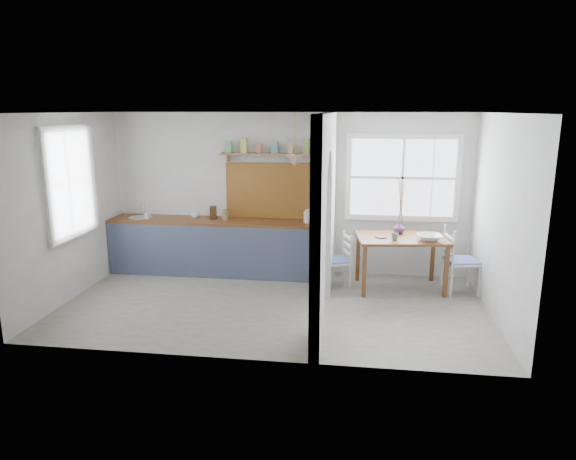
# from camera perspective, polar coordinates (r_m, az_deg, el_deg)

# --- Properties ---
(floor) EXTENTS (5.80, 3.20, 0.01)m
(floor) POSITION_cam_1_polar(r_m,az_deg,el_deg) (7.18, -1.66, -8.34)
(floor) COLOR gray
(floor) RESTS_ON ground
(ceiling) EXTENTS (5.80, 3.20, 0.01)m
(ceiling) POSITION_cam_1_polar(r_m,az_deg,el_deg) (6.67, -1.81, 12.89)
(ceiling) COLOR silver
(ceiling) RESTS_ON walls
(walls) EXTENTS (5.81, 3.21, 2.60)m
(walls) POSITION_cam_1_polar(r_m,az_deg,el_deg) (6.81, -1.73, 1.88)
(walls) COLOR silver
(walls) RESTS_ON floor
(partition) EXTENTS (0.12, 3.20, 2.60)m
(partition) POSITION_cam_1_polar(r_m,az_deg,el_deg) (6.76, 4.21, 3.07)
(partition) COLOR silver
(partition) RESTS_ON floor
(kitchen_window) EXTENTS (0.10, 1.16, 1.50)m
(kitchen_window) POSITION_cam_1_polar(r_m,az_deg,el_deg) (7.75, -23.25, 4.83)
(kitchen_window) COLOR white
(kitchen_window) RESTS_ON walls
(nook_window) EXTENTS (1.76, 0.10, 1.30)m
(nook_window) POSITION_cam_1_polar(r_m,az_deg,el_deg) (8.24, 12.60, 5.68)
(nook_window) COLOR white
(nook_window) RESTS_ON walls
(counter) EXTENTS (3.50, 0.60, 0.90)m
(counter) POSITION_cam_1_polar(r_m,az_deg,el_deg) (8.50, -7.75, -1.75)
(counter) COLOR brown
(counter) RESTS_ON floor
(sink) EXTENTS (0.40, 0.40, 0.02)m
(sink) POSITION_cam_1_polar(r_m,az_deg,el_deg) (8.81, -16.06, 1.28)
(sink) COLOR silver
(sink) RESTS_ON counter
(backsplash) EXTENTS (1.65, 0.03, 0.90)m
(backsplash) POSITION_cam_1_polar(r_m,az_deg,el_deg) (8.36, -1.35, 4.37)
(backsplash) COLOR #955D20
(backsplash) RESTS_ON walls
(shelf) EXTENTS (1.75, 0.20, 0.21)m
(shelf) POSITION_cam_1_polar(r_m,az_deg,el_deg) (8.20, -1.47, 8.78)
(shelf) COLOR brown
(shelf) RESTS_ON walls
(pendant_lamp) EXTENTS (0.26, 0.26, 0.16)m
(pendant_lamp) POSITION_cam_1_polar(r_m,az_deg,el_deg) (7.83, 0.72, 7.68)
(pendant_lamp) COLOR silver
(pendant_lamp) RESTS_ON ceiling
(utensil_rail) EXTENTS (0.02, 0.50, 0.02)m
(utensil_rail) POSITION_cam_1_polar(r_m,az_deg,el_deg) (7.59, 3.94, 4.20)
(utensil_rail) COLOR silver
(utensil_rail) RESTS_ON partition
(dining_table) EXTENTS (1.39, 1.01, 0.81)m
(dining_table) POSITION_cam_1_polar(r_m,az_deg,el_deg) (7.87, 12.35, -3.58)
(dining_table) COLOR brown
(dining_table) RESTS_ON floor
(chair_left) EXTENTS (0.48, 0.48, 0.82)m
(chair_left) POSITION_cam_1_polar(r_m,az_deg,el_deg) (7.83, 5.39, -3.36)
(chair_left) COLOR silver
(chair_left) RESTS_ON floor
(chair_right) EXTENTS (0.51, 0.51, 0.98)m
(chair_right) POSITION_cam_1_polar(r_m,az_deg,el_deg) (7.94, 18.72, -3.19)
(chair_right) COLOR silver
(chair_right) RESTS_ON floor
(kettle) EXTENTS (0.21, 0.19, 0.21)m
(kettle) POSITION_cam_1_polar(r_m,az_deg,el_deg) (8.07, 2.20, 1.54)
(kettle) COLOR silver
(kettle) RESTS_ON counter
(mug_a) EXTENTS (0.13, 0.13, 0.09)m
(mug_a) POSITION_cam_1_polar(r_m,az_deg,el_deg) (8.64, -15.33, 1.47)
(mug_a) COLOR silver
(mug_a) RESTS_ON counter
(mug_b) EXTENTS (0.13, 0.13, 0.10)m
(mug_b) POSITION_cam_1_polar(r_m,az_deg,el_deg) (8.56, -10.27, 1.67)
(mug_b) COLOR silver
(mug_b) RESTS_ON counter
(knife_block) EXTENTS (0.11, 0.14, 0.21)m
(knife_block) POSITION_cam_1_polar(r_m,az_deg,el_deg) (8.42, -8.32, 1.91)
(knife_block) COLOR #432915
(knife_block) RESTS_ON counter
(jar) EXTENTS (0.12, 0.12, 0.16)m
(jar) POSITION_cam_1_polar(r_m,az_deg,el_deg) (8.34, -6.98, 1.69)
(jar) COLOR olive
(jar) RESTS_ON counter
(towel_magenta) EXTENTS (0.02, 0.03, 0.50)m
(towel_magenta) POSITION_cam_1_polar(r_m,az_deg,el_deg) (7.94, 3.63, -4.11)
(towel_magenta) COLOR #CE1865
(towel_magenta) RESTS_ON counter
(towel_orange) EXTENTS (0.02, 0.03, 0.49)m
(towel_orange) POSITION_cam_1_polar(r_m,az_deg,el_deg) (7.92, 3.61, -4.33)
(towel_orange) COLOR #C27A17
(towel_orange) RESTS_ON counter
(bowl) EXTENTS (0.40, 0.40, 0.08)m
(bowl) POSITION_cam_1_polar(r_m,az_deg,el_deg) (7.64, 15.44, -0.80)
(bowl) COLOR white
(bowl) RESTS_ON dining_table
(table_cup) EXTENTS (0.12, 0.12, 0.10)m
(table_cup) POSITION_cam_1_polar(r_m,az_deg,el_deg) (7.56, 11.78, -0.69)
(table_cup) COLOR slate
(table_cup) RESTS_ON dining_table
(plate) EXTENTS (0.18, 0.18, 0.01)m
(plate) POSITION_cam_1_polar(r_m,az_deg,el_deg) (7.67, 10.29, -0.75)
(plate) COLOR #2D2625
(plate) RESTS_ON dining_table
(vase) EXTENTS (0.23, 0.23, 0.18)m
(vase) POSITION_cam_1_polar(r_m,az_deg,el_deg) (7.94, 12.24, 0.24)
(vase) COLOR #4C2B56
(vase) RESTS_ON dining_table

